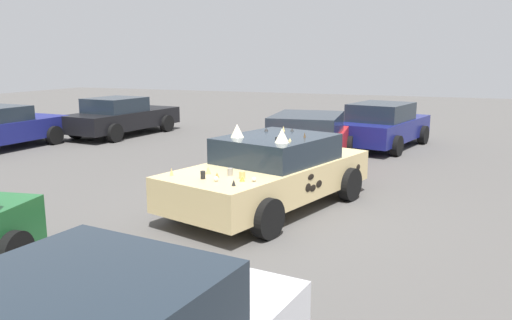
{
  "coord_description": "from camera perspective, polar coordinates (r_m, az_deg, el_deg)",
  "views": [
    {
      "loc": [
        -8.72,
        -3.17,
        2.8
      ],
      "look_at": [
        0.0,
        0.3,
        0.9
      ],
      "focal_mm": 35.88,
      "sensor_mm": 36.0,
      "label": 1
    }
  ],
  "objects": [
    {
      "name": "parked_sedan_near_right",
      "position": [
        13.32,
        5.84,
        2.28
      ],
      "size": [
        4.74,
        2.4,
        1.37
      ],
      "rotation": [
        0.0,
        0.0,
        0.11
      ],
      "color": "red",
      "rests_on": "ground"
    },
    {
      "name": "parked_sedan_near_left",
      "position": [
        19.17,
        -14.78,
        4.71
      ],
      "size": [
        4.7,
        2.35,
        1.38
      ],
      "rotation": [
        0.0,
        0.0,
        -0.11
      ],
      "color": "black",
      "rests_on": "ground"
    },
    {
      "name": "ground_plane",
      "position": [
        9.69,
        1.66,
        -5.35
      ],
      "size": [
        60.0,
        60.0,
        0.0
      ],
      "primitive_type": "plane",
      "color": "#514F4C"
    },
    {
      "name": "art_car_decorated",
      "position": [
        9.54,
        1.82,
        -1.31
      ],
      "size": [
        4.76,
        2.95,
        1.59
      ],
      "rotation": [
        0.0,
        0.0,
        2.87
      ],
      "color": "#D8BC7F",
      "rests_on": "ground"
    },
    {
      "name": "parked_sedan_behind_right",
      "position": [
        16.5,
        14.0,
        3.8
      ],
      "size": [
        4.37,
        2.59,
        1.4
      ],
      "rotation": [
        0.0,
        0.0,
        -0.22
      ],
      "color": "navy",
      "rests_on": "ground"
    }
  ]
}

